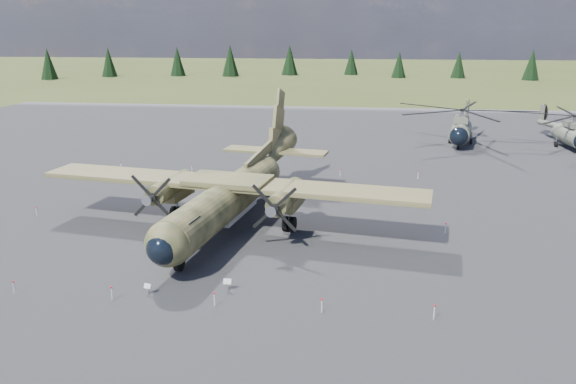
# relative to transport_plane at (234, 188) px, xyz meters

# --- Properties ---
(ground) EXTENTS (500.00, 500.00, 0.00)m
(ground) POSITION_rel_transport_plane_xyz_m (-0.12, -0.36, -2.88)
(ground) COLOR #495626
(ground) RESTS_ON ground
(apron) EXTENTS (120.00, 120.00, 0.04)m
(apron) POSITION_rel_transport_plane_xyz_m (-0.12, 9.64, -2.88)
(apron) COLOR #5B5B60
(apron) RESTS_ON ground
(transport_plane) EXTENTS (30.47, 27.47, 10.03)m
(transport_plane) POSITION_rel_transport_plane_xyz_m (0.00, 0.00, 0.00)
(transport_plane) COLOR #373B20
(transport_plane) RESTS_ON ground
(helicopter_near) EXTENTS (22.92, 24.11, 4.87)m
(helicopter_near) POSITION_rel_transport_plane_xyz_m (23.11, 34.15, 0.57)
(helicopter_near) COLOR slate
(helicopter_near) RESTS_ON ground
(helicopter_mid) EXTENTS (18.58, 21.21, 4.45)m
(helicopter_mid) POSITION_rel_transport_plane_xyz_m (36.70, 33.44, 0.28)
(helicopter_mid) COLOR slate
(helicopter_mid) RESTS_ON ground
(info_placard_left) EXTENTS (0.45, 0.25, 0.66)m
(info_placard_left) POSITION_rel_transport_plane_xyz_m (-2.37, -12.87, -2.44)
(info_placard_left) COLOR gray
(info_placard_left) RESTS_ON ground
(info_placard_right) EXTENTS (0.48, 0.20, 0.75)m
(info_placard_right) POSITION_rel_transport_plane_xyz_m (2.15, -11.82, -2.38)
(info_placard_right) COLOR gray
(info_placard_right) RESTS_ON ground
(barrier_fence) EXTENTS (33.12, 29.62, 0.85)m
(barrier_fence) POSITION_rel_transport_plane_xyz_m (-0.58, -0.44, -2.37)
(barrier_fence) COLOR silver
(barrier_fence) RESTS_ON ground
(treeline) EXTENTS (311.78, 311.60, 10.98)m
(treeline) POSITION_rel_transport_plane_xyz_m (-1.35, -5.63, 1.89)
(treeline) COLOR black
(treeline) RESTS_ON ground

